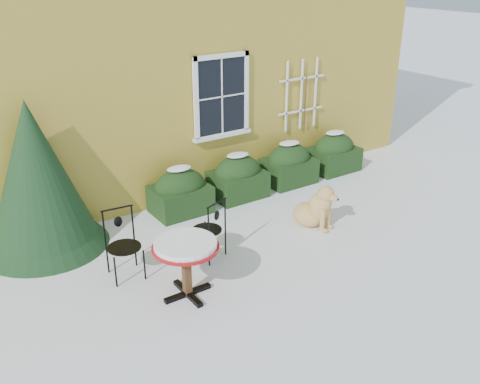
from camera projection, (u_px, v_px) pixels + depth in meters
ground at (276, 266)px, 8.37m from camera, size 80.00×80.00×0.00m
house at (95, 15)px, 12.38m from camera, size 12.40×8.40×6.40m
hedge_row at (264, 171)px, 10.99m from camera, size 4.95×0.80×0.91m
evergreen_shrub at (38, 191)px, 8.57m from camera, size 2.05×2.05×2.49m
bistro_table at (186, 251)px, 7.35m from camera, size 0.94×0.94×0.87m
patio_chair_near at (209, 229)px, 8.43m from camera, size 0.58×0.57×1.01m
patio_chair_far at (123, 244)px, 7.94m from camera, size 0.52×0.51×1.05m
dog at (316, 209)px, 9.46m from camera, size 0.70×0.95×0.85m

